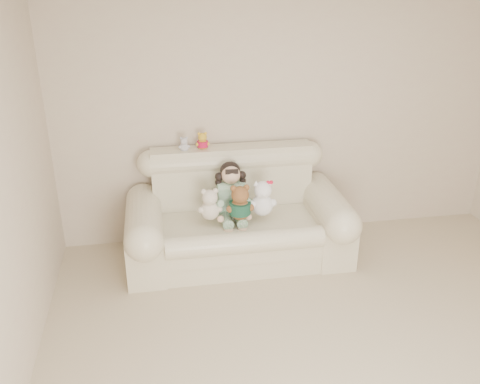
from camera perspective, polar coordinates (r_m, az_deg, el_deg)
name	(u,v)px	position (r m, az deg, el deg)	size (l,w,h in m)	color
wall_back	(285,113)	(5.22, 4.88, 8.63)	(4.50, 4.50, 0.00)	beige
sofa	(238,210)	(4.92, -0.20, -2.03)	(2.10, 0.95, 1.03)	#F9EEC9
seated_child	(231,190)	(4.91, -1.01, 0.23)	(0.33, 0.41, 0.55)	#2B793F
brown_teddy	(240,199)	(4.71, -0.01, -0.79)	(0.26, 0.20, 0.40)	brown
white_cat	(262,194)	(4.80, 2.47, -0.26)	(0.26, 0.20, 0.41)	white
cream_teddy	(210,201)	(4.73, -3.31, -1.02)	(0.23, 0.18, 0.36)	white
yellow_mini_bear	(202,139)	(5.00, -4.12, 5.74)	(0.13, 0.10, 0.21)	yellow
grey_mini_plush	(184,143)	(4.97, -6.12, 5.34)	(0.11, 0.09, 0.17)	silver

